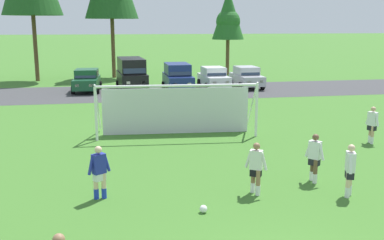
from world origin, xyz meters
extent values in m
plane|color=#3D7028|center=(0.00, 15.00, 0.00)|extent=(400.00, 400.00, 0.00)
cube|color=#3D3D3F|center=(0.00, 27.18, 0.00)|extent=(52.00, 8.40, 0.01)
sphere|color=white|center=(-0.86, 4.35, 0.11)|extent=(0.22, 0.22, 0.22)
sphere|color=black|center=(-0.86, 4.35, 0.12)|extent=(0.08, 0.08, 0.08)
sphere|color=red|center=(-0.80, 4.35, 0.11)|extent=(0.07, 0.07, 0.07)
cylinder|color=white|center=(3.30, 12.44, 1.22)|extent=(0.12, 0.12, 2.44)
cylinder|color=white|center=(-4.01, 12.94, 1.22)|extent=(0.12, 0.12, 2.44)
cylinder|color=white|center=(-0.36, 12.69, 2.44)|extent=(7.31, 0.61, 0.12)
cylinder|color=white|center=(3.36, 13.34, 1.34)|extent=(0.22, 1.95, 2.46)
cylinder|color=white|center=(-3.95, 13.84, 1.34)|extent=(0.22, 1.95, 2.46)
cube|color=silver|center=(-0.29, 13.69, 1.10)|extent=(6.94, 0.51, 2.20)
sphere|color=#936B4C|center=(-4.26, 0.27, 1.53)|extent=(0.22, 0.22, 0.22)
cylinder|color=beige|center=(3.67, 4.69, 0.40)|extent=(0.14, 0.14, 0.80)
cylinder|color=beige|center=(3.82, 4.85, 0.40)|extent=(0.14, 0.14, 0.80)
cylinder|color=white|center=(3.67, 4.69, 0.16)|extent=(0.15, 0.15, 0.32)
cylinder|color=white|center=(3.82, 4.85, 0.16)|extent=(0.15, 0.15, 0.32)
cube|color=black|center=(3.75, 4.77, 0.72)|extent=(0.32, 0.39, 0.28)
cube|color=white|center=(3.75, 4.77, 1.10)|extent=(0.35, 0.44, 0.60)
sphere|color=beige|center=(3.75, 4.77, 1.53)|extent=(0.22, 0.22, 0.22)
cylinder|color=white|center=(3.63, 4.55, 1.08)|extent=(0.16, 0.25, 0.55)
cylinder|color=white|center=(3.87, 4.99, 1.08)|extent=(0.16, 0.25, 0.55)
cylinder|color=#936B4C|center=(1.05, 5.34, 0.40)|extent=(0.14, 0.14, 0.80)
cylinder|color=#936B4C|center=(0.97, 5.59, 0.40)|extent=(0.14, 0.14, 0.80)
cylinder|color=white|center=(1.05, 5.34, 0.16)|extent=(0.15, 0.15, 0.32)
cylinder|color=white|center=(0.97, 5.59, 0.16)|extent=(0.15, 0.15, 0.32)
cube|color=black|center=(1.01, 5.47, 0.72)|extent=(0.40, 0.36, 0.28)
cube|color=silver|center=(1.01, 5.47, 1.10)|extent=(0.45, 0.40, 0.60)
sphere|color=#936B4C|center=(1.01, 5.47, 1.53)|extent=(0.22, 0.22, 0.22)
cylinder|color=silver|center=(1.20, 5.30, 1.08)|extent=(0.24, 0.20, 0.55)
cylinder|color=silver|center=(0.82, 5.63, 1.08)|extent=(0.24, 0.20, 0.55)
cylinder|color=beige|center=(-3.61, 5.92, 0.40)|extent=(0.14, 0.14, 0.80)
cylinder|color=beige|center=(-3.84, 5.91, 0.40)|extent=(0.14, 0.14, 0.80)
cylinder|color=#1E38B7|center=(-3.61, 5.92, 0.16)|extent=(0.15, 0.15, 0.32)
cylinder|color=#1E38B7|center=(-3.84, 5.91, 0.16)|extent=(0.15, 0.15, 0.32)
cube|color=silver|center=(-3.72, 5.91, 0.72)|extent=(0.40, 0.37, 0.28)
cube|color=#232D99|center=(-3.72, 5.91, 1.10)|extent=(0.45, 0.41, 0.60)
sphere|color=beige|center=(-3.72, 5.91, 1.53)|extent=(0.22, 0.22, 0.22)
cylinder|color=#232D99|center=(-3.49, 6.02, 1.08)|extent=(0.24, 0.20, 0.55)
cylinder|color=#232D99|center=(-3.95, 5.81, 1.08)|extent=(0.24, 0.20, 0.55)
cylinder|color=tan|center=(7.90, 10.25, 0.40)|extent=(0.14, 0.14, 0.80)
cylinder|color=tan|center=(7.93, 10.49, 0.40)|extent=(0.14, 0.14, 0.80)
cylinder|color=white|center=(7.90, 10.25, 0.16)|extent=(0.15, 0.15, 0.32)
cylinder|color=white|center=(7.93, 10.49, 0.16)|extent=(0.15, 0.15, 0.32)
cube|color=black|center=(7.92, 10.37, 0.72)|extent=(0.34, 0.40, 0.28)
cube|color=white|center=(7.92, 10.37, 1.10)|extent=(0.37, 0.44, 0.60)
sphere|color=tan|center=(7.92, 10.37, 1.53)|extent=(0.22, 0.22, 0.22)
cylinder|color=white|center=(7.98, 10.13, 1.08)|extent=(0.17, 0.25, 0.55)
cylinder|color=white|center=(7.85, 10.62, 1.08)|extent=(0.17, 0.25, 0.55)
cylinder|color=brown|center=(3.25, 6.04, 0.40)|extent=(0.14, 0.14, 0.80)
cylinder|color=brown|center=(3.27, 6.31, 0.40)|extent=(0.14, 0.14, 0.80)
cylinder|color=white|center=(3.25, 6.04, 0.16)|extent=(0.15, 0.15, 0.32)
cylinder|color=white|center=(3.27, 6.31, 0.16)|extent=(0.15, 0.15, 0.32)
cube|color=black|center=(3.26, 6.17, 0.72)|extent=(0.39, 0.40, 0.28)
cube|color=white|center=(3.26, 6.17, 1.10)|extent=(0.43, 0.45, 0.60)
sphere|color=brown|center=(3.26, 6.17, 1.53)|extent=(0.22, 0.22, 0.22)
cylinder|color=white|center=(3.39, 5.96, 1.08)|extent=(0.22, 0.23, 0.55)
cylinder|color=white|center=(3.13, 6.39, 1.08)|extent=(0.22, 0.23, 0.55)
cube|color=#194C2D|center=(-5.17, 28.35, 0.70)|extent=(2.01, 4.29, 0.76)
cube|color=#194C2D|center=(-5.16, 28.50, 1.40)|extent=(1.76, 2.18, 0.64)
cube|color=#28384C|center=(-5.21, 27.53, 1.38)|extent=(1.54, 0.39, 0.55)
cube|color=#28384C|center=(-4.32, 28.46, 1.40)|extent=(0.13, 1.78, 0.45)
cube|color=white|center=(-4.78, 26.27, 0.75)|extent=(0.28, 0.09, 0.20)
cube|color=white|center=(-5.77, 26.32, 0.75)|extent=(0.28, 0.09, 0.20)
cube|color=#B21414|center=(-4.57, 30.38, 0.75)|extent=(0.28, 0.09, 0.20)
cube|color=#B21414|center=(-5.56, 30.43, 0.75)|extent=(0.28, 0.09, 0.20)
cylinder|color=black|center=(-4.34, 27.00, 0.32)|extent=(0.27, 0.65, 0.64)
cylinder|color=black|center=(-6.13, 27.10, 0.32)|extent=(0.27, 0.65, 0.64)
cylinder|color=black|center=(-4.20, 29.60, 0.32)|extent=(0.27, 0.65, 0.64)
cylinder|color=black|center=(-6.00, 29.70, 0.32)|extent=(0.27, 0.65, 0.64)
cube|color=black|center=(-1.71, 28.34, 0.87)|extent=(2.32, 4.93, 1.10)
cube|color=black|center=(-1.73, 28.54, 1.97)|extent=(2.11, 4.22, 1.10)
cube|color=#28384C|center=(-1.58, 26.58, 1.95)|extent=(1.70, 0.59, 0.91)
cube|color=#28384C|center=(-0.82, 28.61, 1.97)|extent=(0.30, 3.48, 0.77)
cube|color=white|center=(-1.00, 26.03, 0.92)|extent=(0.29, 0.10, 0.20)
cube|color=white|center=(-2.07, 25.95, 0.92)|extent=(0.29, 0.10, 0.20)
cube|color=#B21414|center=(-1.35, 30.74, 0.92)|extent=(0.29, 0.10, 0.20)
cube|color=#B21414|center=(-2.43, 30.66, 0.92)|extent=(0.29, 0.10, 0.20)
cylinder|color=black|center=(-0.62, 26.93, 0.32)|extent=(0.29, 0.66, 0.64)
cylinder|color=black|center=(-2.58, 26.79, 0.32)|extent=(0.29, 0.66, 0.64)
cylinder|color=black|center=(-0.85, 29.90, 0.32)|extent=(0.29, 0.66, 0.64)
cylinder|color=black|center=(-2.80, 29.75, 0.32)|extent=(0.29, 0.66, 0.64)
cube|color=navy|center=(1.75, 27.02, 0.82)|extent=(1.92, 4.61, 1.00)
cube|color=navy|center=(1.75, 27.22, 1.74)|extent=(1.76, 3.01, 0.84)
cube|color=#28384C|center=(1.74, 25.80, 1.72)|extent=(1.62, 0.39, 0.71)
cube|color=#28384C|center=(2.63, 27.22, 1.74)|extent=(0.05, 2.55, 0.59)
cube|color=white|center=(2.26, 24.76, 0.87)|extent=(0.28, 0.08, 0.20)
cube|color=white|center=(1.22, 24.77, 0.87)|extent=(0.28, 0.08, 0.20)
cube|color=#B21414|center=(2.28, 29.28, 0.87)|extent=(0.28, 0.08, 0.20)
cube|color=#B21414|center=(1.23, 29.29, 0.87)|extent=(0.28, 0.08, 0.20)
cylinder|color=black|center=(2.69, 25.59, 0.32)|extent=(0.24, 0.64, 0.64)
cylinder|color=black|center=(0.79, 25.60, 0.32)|extent=(0.24, 0.64, 0.64)
cylinder|color=black|center=(2.70, 28.45, 0.32)|extent=(0.24, 0.64, 0.64)
cylinder|color=black|center=(0.80, 28.45, 0.32)|extent=(0.24, 0.64, 0.64)
cube|color=silver|center=(4.90, 28.34, 0.70)|extent=(1.97, 4.27, 0.76)
cube|color=silver|center=(4.89, 28.49, 1.40)|extent=(1.74, 2.17, 0.64)
cube|color=#28384C|center=(4.93, 27.52, 1.38)|extent=(1.54, 0.38, 0.55)
cube|color=#28384C|center=(5.73, 28.53, 1.40)|extent=(0.11, 1.79, 0.45)
cube|color=white|center=(5.48, 26.30, 0.75)|extent=(0.28, 0.09, 0.20)
cube|color=white|center=(4.49, 26.26, 0.75)|extent=(0.28, 0.09, 0.20)
cube|color=#B21414|center=(5.31, 30.42, 0.75)|extent=(0.28, 0.09, 0.20)
cube|color=#B21414|center=(4.32, 30.38, 0.75)|extent=(0.28, 0.09, 0.20)
cylinder|color=black|center=(5.85, 27.08, 0.32)|extent=(0.27, 0.65, 0.64)
cylinder|color=black|center=(4.05, 27.01, 0.32)|extent=(0.27, 0.65, 0.64)
cylinder|color=black|center=(5.74, 29.68, 0.32)|extent=(0.27, 0.65, 0.64)
cylinder|color=black|center=(3.95, 29.61, 0.32)|extent=(0.27, 0.65, 0.64)
cube|color=#B2B2BC|center=(7.63, 28.22, 0.70)|extent=(1.92, 4.25, 0.76)
cube|color=#B2B2BC|center=(7.63, 28.37, 1.40)|extent=(1.71, 2.15, 0.64)
cube|color=#28384C|center=(7.66, 27.40, 1.38)|extent=(1.54, 0.36, 0.55)
cube|color=#28384C|center=(8.47, 28.39, 1.40)|extent=(0.09, 1.79, 0.45)
cube|color=white|center=(8.19, 26.17, 0.75)|extent=(0.28, 0.09, 0.20)
cube|color=white|center=(7.20, 26.14, 0.75)|extent=(0.28, 0.09, 0.20)
cube|color=#B21414|center=(8.07, 30.29, 0.75)|extent=(0.28, 0.09, 0.20)
cube|color=#B21414|center=(7.08, 30.26, 0.75)|extent=(0.28, 0.09, 0.20)
cylinder|color=black|center=(8.57, 26.94, 0.32)|extent=(0.26, 0.65, 0.64)
cylinder|color=black|center=(6.77, 26.89, 0.32)|extent=(0.26, 0.65, 0.64)
cylinder|color=black|center=(8.50, 29.54, 0.32)|extent=(0.26, 0.65, 0.64)
cylinder|color=black|center=(6.70, 29.49, 0.32)|extent=(0.26, 0.65, 0.64)
cylinder|color=brown|center=(-9.96, 35.90, 2.94)|extent=(0.36, 0.36, 5.88)
cylinder|color=brown|center=(-3.02, 37.34, 2.81)|extent=(0.36, 0.36, 5.61)
cylinder|color=brown|center=(8.48, 37.79, 1.80)|extent=(0.36, 0.36, 3.59)
cone|color=#236023|center=(8.48, 37.79, 6.11)|extent=(3.23, 3.23, 5.03)
sphere|color=#236023|center=(8.48, 37.79, 5.35)|extent=(2.43, 2.43, 2.43)
camera|label=1|loc=(-3.25, -7.19, 5.19)|focal=42.16mm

